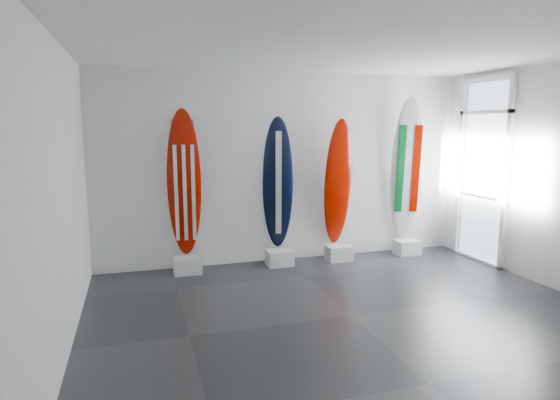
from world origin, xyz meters
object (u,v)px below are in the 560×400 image
object	(u,v)px
surfboard_usa	(184,184)
surfboard_navy	(278,184)
surfboard_swiss	(338,183)
surfboard_italy	(407,169)

from	to	relation	value
surfboard_usa	surfboard_navy	bearing A→B (deg)	7.37
surfboard_navy	surfboard_swiss	distance (m)	1.01
surfboard_usa	surfboard_navy	distance (m)	1.43
surfboard_swiss	surfboard_italy	xyz separation A→B (m)	(1.25, 0.00, 0.18)
surfboard_navy	surfboard_swiss	size ratio (longest dim) A/B	1.02
surfboard_usa	surfboard_italy	bearing A→B (deg)	7.37
surfboard_usa	surfboard_italy	size ratio (longest dim) A/B	0.90
surfboard_navy	surfboard_italy	distance (m)	2.27
surfboard_swiss	surfboard_italy	world-z (taller)	surfboard_italy
surfboard_usa	surfboard_swiss	xyz separation A→B (m)	(2.44, 0.00, -0.07)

